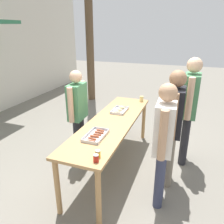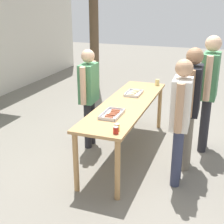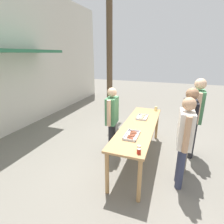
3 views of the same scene
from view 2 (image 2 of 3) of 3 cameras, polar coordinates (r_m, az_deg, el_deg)
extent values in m
plane|color=slate|center=(5.10, 2.53, -7.41)|extent=(24.00, 24.00, 0.00)
cube|color=tan|center=(4.77, 2.68, 1.52)|extent=(2.57, 0.68, 0.04)
cylinder|color=tan|center=(3.81, 1.01, -10.60)|extent=(0.07, 0.07, 0.81)
cylinder|color=tan|center=(5.97, 8.69, 0.82)|extent=(0.07, 0.07, 0.81)
cylinder|color=tan|center=(4.00, -6.62, -9.15)|extent=(0.07, 0.07, 0.81)
cylinder|color=tan|center=(6.09, 3.58, 1.42)|extent=(0.07, 0.07, 0.81)
cube|color=silver|center=(4.23, 0.00, -0.59)|extent=(0.43, 0.24, 0.01)
cube|color=silver|center=(4.18, 1.52, -0.50)|extent=(0.43, 0.01, 0.03)
cube|color=silver|center=(4.26, -1.49, -0.12)|extent=(0.43, 0.01, 0.03)
cube|color=silver|center=(4.03, -1.04, -1.30)|extent=(0.01, 0.24, 0.03)
cube|color=silver|center=(4.41, 0.95, 0.59)|extent=(0.01, 0.24, 0.03)
cylinder|color=#A34C2D|center=(4.07, -0.76, -1.14)|extent=(0.04, 0.11, 0.03)
cylinder|color=#A34C2D|center=(4.14, -0.58, -0.83)|extent=(0.04, 0.12, 0.02)
cylinder|color=#A34C2D|center=(4.19, -0.18, -0.50)|extent=(0.04, 0.13, 0.03)
cylinder|color=#A34C2D|center=(4.25, 0.26, -0.25)|extent=(0.04, 0.11, 0.02)
cylinder|color=#A34C2D|center=(4.31, 0.57, 0.06)|extent=(0.03, 0.13, 0.03)
cylinder|color=#A34C2D|center=(4.37, 0.72, 0.34)|extent=(0.03, 0.12, 0.02)
cube|color=silver|center=(5.18, 4.00, 3.28)|extent=(0.38, 0.24, 0.01)
cube|color=silver|center=(5.14, 5.26, 3.37)|extent=(0.38, 0.01, 0.03)
cube|color=silver|center=(5.20, 2.77, 3.64)|extent=(0.38, 0.01, 0.03)
cube|color=silver|center=(5.00, 3.41, 2.94)|extent=(0.01, 0.24, 0.03)
cube|color=silver|center=(5.34, 4.56, 4.04)|extent=(0.01, 0.24, 0.03)
ellipsoid|color=beige|center=(5.07, 3.54, 3.23)|extent=(0.07, 0.12, 0.05)
ellipsoid|color=beige|center=(5.17, 4.02, 3.55)|extent=(0.07, 0.11, 0.04)
ellipsoid|color=beige|center=(5.27, 4.45, 3.91)|extent=(0.08, 0.12, 0.05)
cylinder|color=#B22319|center=(3.66, 0.70, -3.39)|extent=(0.06, 0.06, 0.08)
cylinder|color=#B2B2B7|center=(3.64, 0.70, -2.75)|extent=(0.06, 0.06, 0.01)
cylinder|color=gold|center=(3.74, 0.91, -2.83)|extent=(0.06, 0.06, 0.08)
cylinder|color=#B2B2B7|center=(3.72, 0.91, -2.21)|extent=(0.06, 0.06, 0.01)
cylinder|color=#DBC67A|center=(5.76, 8.28, 5.39)|extent=(0.08, 0.08, 0.11)
cylinder|color=#232328|center=(5.12, -4.44, -2.51)|extent=(0.12, 0.12, 0.78)
cylinder|color=#232328|center=(5.28, -3.75, -1.79)|extent=(0.12, 0.12, 0.78)
cube|color=#478456|center=(4.98, -4.29, 5.30)|extent=(0.41, 0.24, 0.62)
sphere|color=#DBAD89|center=(4.89, -4.42, 10.16)|extent=(0.21, 0.21, 0.21)
cylinder|color=#DBAD89|center=(4.76, -5.33, 4.75)|extent=(0.09, 0.09, 0.58)
cylinder|color=#DBAD89|center=(5.20, -3.35, 6.12)|extent=(0.09, 0.09, 0.58)
cylinder|color=#333851|center=(4.33, 11.99, -7.16)|extent=(0.12, 0.12, 0.80)
cylinder|color=#333851|center=(4.16, 11.70, -8.28)|extent=(0.12, 0.12, 0.80)
cube|color=silver|center=(3.97, 12.58, 1.55)|extent=(0.42, 0.24, 0.64)
sphere|color=tan|center=(3.85, 13.08, 7.82)|extent=(0.22, 0.22, 0.22)
cylinder|color=tan|center=(4.20, 12.95, 2.80)|extent=(0.09, 0.09, 0.60)
cylinder|color=tan|center=(3.72, 12.20, 0.61)|extent=(0.09, 0.09, 0.60)
cylinder|color=#232328|center=(5.35, 16.70, -1.72)|extent=(0.13, 0.13, 0.88)
cylinder|color=#232328|center=(5.17, 16.45, -2.48)|extent=(0.13, 0.13, 0.88)
cube|color=#478456|center=(5.03, 17.46, 6.32)|extent=(0.45, 0.26, 0.70)
sphere|color=#DBAD89|center=(4.94, 18.06, 11.82)|extent=(0.24, 0.24, 0.24)
cylinder|color=#DBAD89|center=(5.28, 17.78, 7.12)|extent=(0.10, 0.10, 0.67)
cylinder|color=#DBAD89|center=(4.76, 17.16, 5.83)|extent=(0.10, 0.10, 0.67)
cylinder|color=#756B5B|center=(4.74, 13.71, -4.56)|extent=(0.13, 0.13, 0.84)
cylinder|color=#756B5B|center=(4.57, 13.46, -5.53)|extent=(0.13, 0.13, 0.84)
cube|color=black|center=(4.40, 14.38, 3.89)|extent=(0.44, 0.25, 0.66)
sphere|color=#936B4C|center=(4.30, 14.91, 9.84)|extent=(0.23, 0.23, 0.23)
cylinder|color=#936B4C|center=(4.65, 14.70, 4.94)|extent=(0.10, 0.10, 0.63)
cylinder|color=#936B4C|center=(4.14, 14.06, 3.17)|extent=(0.10, 0.10, 0.63)
camera|label=1|loc=(1.29, 10.30, 15.18)|focal=35.00mm
camera|label=3|loc=(1.06, -21.60, 17.60)|focal=28.00mm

